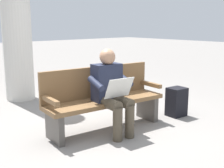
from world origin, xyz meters
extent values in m
plane|color=gray|center=(0.00, 0.00, 0.00)|extent=(40.00, 40.00, 0.00)
cube|color=brown|center=(0.00, 0.00, 0.42)|extent=(1.84, 0.67, 0.06)
cube|color=brown|center=(-0.02, -0.21, 0.68)|extent=(1.80, 0.24, 0.45)
cube|color=brown|center=(-0.85, 0.09, 0.57)|extent=(0.11, 0.48, 0.06)
cube|color=brown|center=(0.85, -0.09, 0.57)|extent=(0.11, 0.48, 0.06)
cube|color=#4C4742|center=(-0.80, 0.08, 0.20)|extent=(0.13, 0.44, 0.39)
cube|color=#4C4742|center=(0.80, -0.08, 0.20)|extent=(0.13, 0.44, 0.39)
cube|color=#1E2338|center=(0.02, 0.05, 0.71)|extent=(0.42, 0.26, 0.52)
sphere|color=#A87A5B|center=(0.02, 0.07, 1.07)|extent=(0.22, 0.22, 0.22)
cylinder|color=#4C4233|center=(-0.06, 0.27, 0.47)|extent=(0.19, 0.43, 0.15)
cylinder|color=#4C4233|center=(0.14, 0.25, 0.47)|extent=(0.19, 0.43, 0.15)
cylinder|color=#4C4233|center=(-0.04, 0.46, 0.23)|extent=(0.13, 0.13, 0.45)
cylinder|color=#4C4233|center=(0.16, 0.43, 0.23)|extent=(0.13, 0.13, 0.45)
cylinder|color=#1E2338|center=(-0.21, 0.17, 0.74)|extent=(0.12, 0.32, 0.18)
cylinder|color=#1E2338|center=(0.27, 0.12, 0.74)|extent=(0.12, 0.32, 0.18)
cube|color=silver|center=(0.05, 0.35, 0.68)|extent=(0.41, 0.17, 0.27)
cube|color=black|center=(-1.30, 0.29, 0.24)|extent=(0.31, 0.27, 0.48)
cube|color=black|center=(-1.31, 0.15, 0.17)|extent=(0.21, 0.06, 0.22)
cylinder|color=beige|center=(0.19, -2.48, 1.82)|extent=(0.56, 0.56, 3.65)
camera|label=1|loc=(2.59, 3.11, 1.52)|focal=46.76mm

